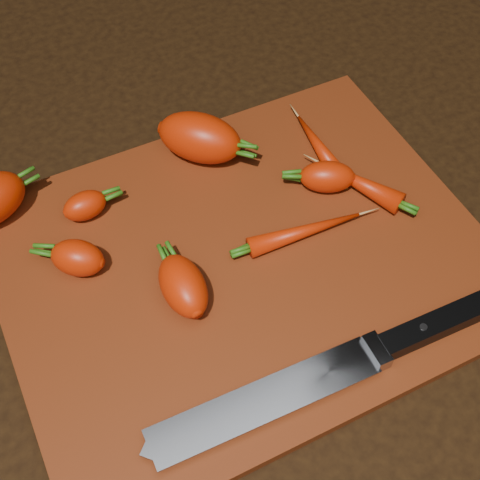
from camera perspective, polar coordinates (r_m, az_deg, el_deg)
name	(u,v)px	position (r m, az deg, el deg)	size (l,w,h in m)	color
ground	(244,266)	(0.71, 0.35, -2.24)	(2.00, 2.00, 0.01)	black
cutting_board	(244,260)	(0.71, 0.36, -1.74)	(0.50, 0.40, 0.01)	#59220D
carrot_1	(77,258)	(0.70, -13.70, -1.50)	(0.06, 0.04, 0.04)	red
carrot_2	(200,138)	(0.77, -3.45, 8.71)	(0.10, 0.06, 0.06)	red
carrot_3	(183,286)	(0.66, -4.87, -3.92)	(0.07, 0.04, 0.04)	red
carrot_4	(85,206)	(0.74, -13.10, 2.87)	(0.05, 0.03, 0.03)	red
carrot_5	(327,177)	(0.75, 7.46, 5.38)	(0.06, 0.04, 0.04)	red
carrot_6	(317,144)	(0.80, 6.62, 8.10)	(0.10, 0.02, 0.02)	red
carrot_7	(305,231)	(0.71, 5.58, 0.78)	(0.13, 0.02, 0.02)	red
carrot_8	(360,184)	(0.76, 10.21, 4.77)	(0.10, 0.03, 0.03)	red
knife	(287,391)	(0.62, 3.99, -12.72)	(0.36, 0.05, 0.02)	gray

